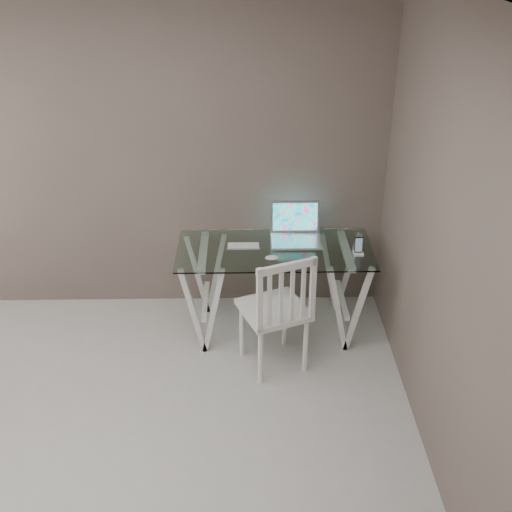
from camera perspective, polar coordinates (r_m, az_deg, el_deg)
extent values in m
plane|color=#B0ADA9|center=(4.09, -13.75, -20.88)|extent=(4.50, 4.50, 0.00)
cube|color=white|center=(2.74, -20.58, 19.45)|extent=(4.00, 4.50, 0.02)
cube|color=#655750|center=(5.19, -10.68, 8.92)|extent=(4.00, 0.02, 2.70)
cube|color=#655750|center=(3.29, 19.41, -4.44)|extent=(0.02, 4.50, 2.70)
cube|color=silver|center=(4.93, 1.68, 0.56)|extent=(1.50, 0.70, 0.01)
cube|color=silver|center=(5.12, -4.55, -3.22)|extent=(0.24, 0.62, 0.72)
cube|color=silver|center=(5.17, 7.73, -3.08)|extent=(0.24, 0.62, 0.72)
cube|color=white|center=(4.69, 1.58, -4.79)|extent=(0.58, 0.58, 0.04)
cylinder|color=white|center=(4.64, 0.41, -8.97)|extent=(0.04, 0.04, 0.46)
cylinder|color=white|center=(4.77, 4.43, -7.91)|extent=(0.04, 0.04, 0.46)
cylinder|color=white|center=(4.91, -1.27, -6.60)|extent=(0.04, 0.04, 0.46)
cylinder|color=white|center=(5.03, 2.57, -5.67)|extent=(0.04, 0.04, 0.46)
cube|color=white|center=(4.40, 2.73, -3.44)|extent=(0.43, 0.20, 0.50)
cube|color=silver|center=(5.03, 3.58, 1.33)|extent=(0.39, 0.27, 0.02)
cube|color=#19D899|center=(5.11, 3.50, 3.52)|extent=(0.39, 0.06, 0.26)
cube|color=silver|center=(4.96, -1.14, 0.91)|extent=(0.26, 0.11, 0.01)
ellipsoid|color=silver|center=(4.77, 1.41, -0.16)|extent=(0.10, 0.06, 0.03)
cube|color=white|center=(4.91, 9.07, 0.23)|extent=(0.07, 0.07, 0.02)
cube|color=black|center=(4.88, 9.12, 1.00)|extent=(0.06, 0.03, 0.12)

